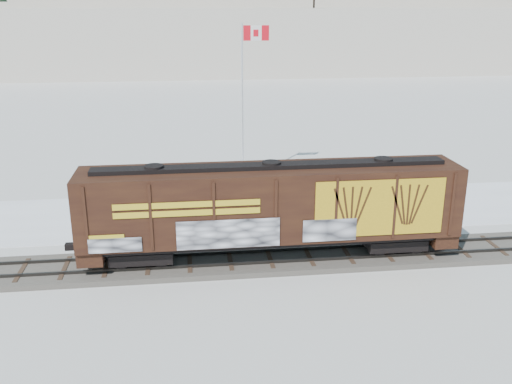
{
  "coord_description": "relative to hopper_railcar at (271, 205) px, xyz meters",
  "views": [
    {
      "loc": [
        -3.91,
        -25.97,
        12.3
      ],
      "look_at": [
        -0.31,
        3.0,
        2.78
      ],
      "focal_mm": 40.0,
      "sensor_mm": 36.0,
      "label": 1
    }
  ],
  "objects": [
    {
      "name": "parking_strip",
      "position": [
        -0.06,
        7.51,
        -3.04
      ],
      "size": [
        40.0,
        8.0,
        0.03
      ],
      "primitive_type": "cube",
      "color": "white",
      "rests_on": "ground"
    },
    {
      "name": "car_dark",
      "position": [
        6.52,
        7.9,
        -2.38
      ],
      "size": [
        4.71,
        2.81,
        1.28
      ],
      "primitive_type": "imported",
      "rotation": [
        0.0,
        0.0,
        1.82
      ],
      "color": "black",
      "rests_on": "parking_strip"
    },
    {
      "name": "hopper_railcar",
      "position": [
        0.0,
        0.0,
        0.0
      ],
      "size": [
        18.45,
        3.06,
        4.72
      ],
      "color": "black",
      "rests_on": "rail_track"
    },
    {
      "name": "ground",
      "position": [
        -0.06,
        0.01,
        -3.05
      ],
      "size": [
        500.0,
        500.0,
        0.0
      ],
      "primitive_type": "plane",
      "color": "white",
      "rests_on": "ground"
    },
    {
      "name": "car_silver",
      "position": [
        -3.72,
        6.08,
        -2.23
      ],
      "size": [
        4.88,
        2.47,
        1.59
      ],
      "primitive_type": "imported",
      "rotation": [
        0.0,
        0.0,
        1.7
      ],
      "color": "silver",
      "rests_on": "parking_strip"
    },
    {
      "name": "rail_track",
      "position": [
        -0.06,
        0.01,
        -2.91
      ],
      "size": [
        50.0,
        3.4,
        0.43
      ],
      "color": "#59544C",
      "rests_on": "ground"
    },
    {
      "name": "car_white",
      "position": [
        -1.75,
        7.88,
        -2.35
      ],
      "size": [
        4.17,
        1.77,
        1.34
      ],
      "primitive_type": "imported",
      "rotation": [
        0.0,
        0.0,
        1.66
      ],
      "color": "white",
      "rests_on": "parking_strip"
    },
    {
      "name": "flagpole",
      "position": [
        0.08,
        13.51,
        1.11
      ],
      "size": [
        2.3,
        0.9,
        11.29
      ],
      "color": "silver",
      "rests_on": "ground"
    }
  ]
}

